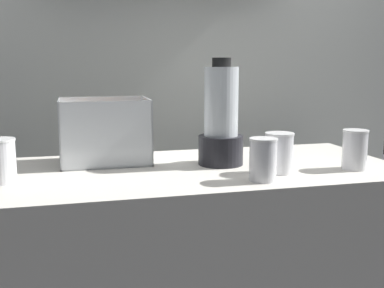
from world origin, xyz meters
The scene contains 7 objects.
back_wall_unit centered at (0.00, 0.77, 1.27)m, with size 2.60×0.24×2.50m.
carrot_display_bin centered at (-0.28, 0.15, 0.97)m, with size 0.30×0.22×0.22m.
blender_pitcher centered at (0.11, 0.03, 1.05)m, with size 0.15×0.15×0.36m.
juice_cup_carrot_far_left centered at (-0.59, -0.06, 0.96)m, with size 0.09×0.09×0.13m.
juice_cup_orange_left centered at (0.16, -0.22, 0.96)m, with size 0.08×0.08×0.13m.
juice_cup_mango_middle centered at (0.25, -0.14, 0.96)m, with size 0.09×0.09×0.13m.
juice_cup_orange_right centered at (0.51, -0.15, 0.96)m, with size 0.08×0.08×0.13m.
Camera 1 is at (-0.38, -1.49, 1.25)m, focal length 43.98 mm.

